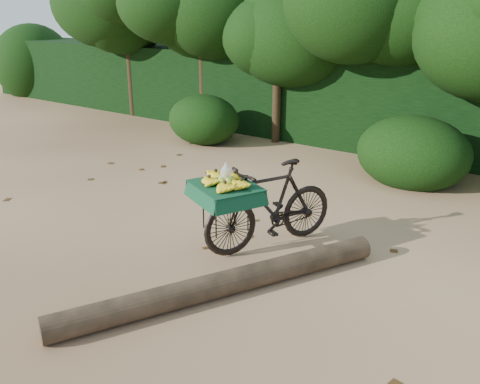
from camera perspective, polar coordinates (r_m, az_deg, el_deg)
The scene contains 7 objects.
ground at distance 6.19m, azimuth -8.69°, elevation -6.54°, with size 80.00×80.00×0.00m, color tan.
vendor_bicycle at distance 6.04m, azimuth 3.21°, elevation -1.39°, with size 1.31×1.89×1.07m.
fallen_log at distance 5.20m, azimuth -1.57°, elevation -10.17°, with size 0.26×0.26×3.55m, color brown.
hedge_backdrop at distance 11.06m, azimuth 15.00°, elevation 9.68°, with size 26.00×1.80×1.80m, color black.
tree_row at distance 10.47m, azimuth 10.42°, elevation 15.56°, with size 14.50×2.00×4.00m, color black, non-canonical shape.
bush_clumps at distance 9.16m, azimuth 12.88°, elevation 4.95°, with size 8.80×1.70×0.90m, color black, non-canonical shape.
leaf_litter at distance 6.61m, azimuth -4.72°, elevation -4.54°, with size 7.00×7.30×0.01m, color #452B12, non-canonical shape.
Camera 1 is at (4.01, -3.85, 2.73)m, focal length 38.00 mm.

